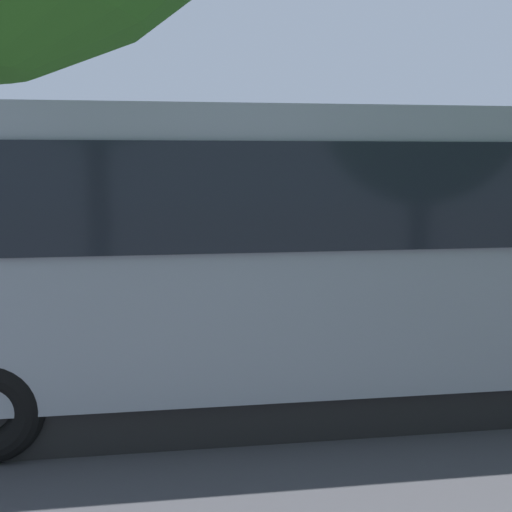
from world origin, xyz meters
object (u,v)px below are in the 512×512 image
object	(u,v)px
stunt_motorcycle	(182,250)
traffic_cone	(286,278)
spectator_centre	(292,272)
spectator_right	(245,277)
parked_motorcycle_dark	(299,319)
spectator_far_right	(170,279)
spectator_far_left	(434,270)
tour_bus	(359,258)
spectator_left	(361,269)

from	to	relation	value
stunt_motorcycle	traffic_cone	world-z (taller)	stunt_motorcycle
spectator_centre	spectator_right	xyz separation A→B (m)	(0.75, 0.05, -0.04)
parked_motorcycle_dark	spectator_far_right	bearing A→B (deg)	-17.25
parked_motorcycle_dark	stunt_motorcycle	world-z (taller)	stunt_motorcycle
spectator_centre	spectator_far_right	bearing A→B (deg)	8.41
spectator_far_left	spectator_far_right	xyz separation A→B (m)	(4.21, 0.10, 0.03)
spectator_right	tour_bus	bearing A→B (deg)	104.56
spectator_right	spectator_far_right	size ratio (longest dim) A/B	0.94
tour_bus	parked_motorcycle_dark	bearing A→B (deg)	-87.18
stunt_motorcycle	spectator_far_right	bearing A→B (deg)	80.90
tour_bus	spectator_far_left	world-z (taller)	tour_bus
stunt_motorcycle	traffic_cone	size ratio (longest dim) A/B	3.27
spectator_left	spectator_right	size ratio (longest dim) A/B	1.04
spectator_centre	stunt_motorcycle	world-z (taller)	spectator_centre
spectator_right	parked_motorcycle_dark	size ratio (longest dim) A/B	0.81
tour_bus	spectator_right	world-z (taller)	tour_bus
spectator_far_right	stunt_motorcycle	world-z (taller)	spectator_far_right
tour_bus	spectator_far_right	size ratio (longest dim) A/B	6.30
stunt_motorcycle	traffic_cone	bearing A→B (deg)	-176.09
spectator_centre	traffic_cone	xyz separation A→B (m)	(-0.85, -3.57, -0.72)
parked_motorcycle_dark	stunt_motorcycle	distance (m)	4.45
spectator_left	stunt_motorcycle	world-z (taller)	spectator_left
spectator_left	parked_motorcycle_dark	world-z (taller)	spectator_left
tour_bus	spectator_centre	xyz separation A→B (m)	(-0.02, -2.87, -0.63)
spectator_centre	stunt_motorcycle	distance (m)	3.66
tour_bus	stunt_motorcycle	size ratio (longest dim) A/B	5.35
tour_bus	spectator_far_left	bearing A→B (deg)	-130.78
spectator_centre	spectator_far_right	world-z (taller)	spectator_far_right
spectator_far_left	spectator_right	size ratio (longest dim) A/B	1.03
spectator_right	traffic_cone	size ratio (longest dim) A/B	2.62
spectator_left	spectator_far_right	distance (m)	3.13
spectator_right	spectator_far_right	distance (m)	1.19
spectator_far_left	tour_bus	bearing A→B (deg)	49.22
spectator_right	spectator_far_right	world-z (taller)	spectator_far_right
spectator_centre	traffic_cone	distance (m)	3.74
spectator_left	spectator_right	xyz separation A→B (m)	(1.94, 0.18, -0.03)
spectator_far_left	parked_motorcycle_dark	size ratio (longest dim) A/B	0.83
spectator_far_right	parked_motorcycle_dark	bearing A→B (deg)	162.75
tour_bus	spectator_left	xyz separation A→B (m)	(-1.21, -3.00, -0.63)
spectator_left	stunt_motorcycle	size ratio (longest dim) A/B	0.83
spectator_far_right	spectator_centre	bearing A→B (deg)	-171.59
spectator_far_left	spectator_right	distance (m)	3.05
tour_bus	spectator_left	size ratio (longest dim) A/B	6.45
spectator_left	spectator_right	world-z (taller)	spectator_left
stunt_motorcycle	tour_bus	bearing A→B (deg)	101.72
spectator_centre	spectator_right	distance (m)	0.75
tour_bus	parked_motorcycle_dark	distance (m)	2.34
spectator_far_left	spectator_centre	bearing A→B (deg)	-4.48
tour_bus	traffic_cone	xyz separation A→B (m)	(-0.88, -6.43, -1.34)
spectator_far_left	spectator_left	xyz separation A→B (m)	(1.11, -0.31, 0.00)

